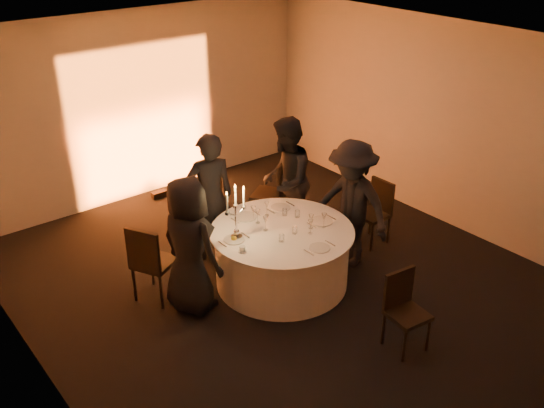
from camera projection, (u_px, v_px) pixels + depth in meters
floor at (282, 282)px, 7.84m from camera, size 7.00×7.00×0.00m
ceiling at (284, 48)px, 6.49m from camera, size 7.00×7.00×0.00m
wall_back at (142, 106)px, 9.61m from camera, size 7.00×0.00×7.00m
wall_left at (28, 261)px, 5.49m from camera, size 0.00×7.00×7.00m
wall_right at (440, 124)px, 8.84m from camera, size 0.00×7.00×7.00m
uplighter_fixture at (159, 194)px, 10.05m from camera, size 0.25×0.12×0.10m
banquet_table at (282, 256)px, 7.67m from camera, size 1.80×1.80×0.77m
chair_left at (150, 260)px, 7.23m from camera, size 0.61×0.61×1.03m
chair_back_left at (206, 201)px, 8.76m from camera, size 0.41×0.41×0.93m
chair_back_right at (275, 190)px, 8.92m from camera, size 0.65×0.65×1.07m
chair_right at (376, 208)px, 8.56m from camera, size 0.41×0.41×0.93m
chair_front at (404, 306)px, 6.53m from camera, size 0.44×0.45×0.90m
guest_left at (189, 246)px, 6.99m from camera, size 0.71×0.93×1.71m
guest_back_left at (210, 197)px, 8.02m from camera, size 0.75×0.60×1.80m
guest_back_right at (286, 180)px, 8.48m from camera, size 1.12×1.10×1.82m
guest_right at (351, 204)px, 7.89m from camera, size 0.84×1.23×1.75m
plate_left at (234, 239)px, 7.26m from camera, size 0.36×0.25×0.08m
plate_back_left at (246, 217)px, 7.79m from camera, size 0.36×0.29×0.01m
plate_back_right at (281, 207)px, 8.03m from camera, size 0.35×0.26×0.01m
plate_right at (322, 221)px, 7.69m from camera, size 0.36×0.29×0.01m
plate_front at (320, 248)px, 7.10m from camera, size 0.36×0.25×0.01m
coffee_cup at (242, 249)px, 7.03m from camera, size 0.11×0.11×0.07m
candelabra at (236, 219)px, 7.22m from camera, size 0.30×0.14×0.71m
wine_glass_a at (253, 210)px, 7.68m from camera, size 0.07×0.07×0.19m
wine_glass_b at (324, 217)px, 7.50m from camera, size 0.07×0.07×0.19m
wine_glass_c at (258, 213)px, 7.60m from camera, size 0.07×0.07×0.19m
wine_glass_d at (266, 220)px, 7.43m from camera, size 0.07×0.07×0.19m
wine_glass_e at (267, 206)px, 7.78m from camera, size 0.07×0.07×0.19m
wine_glass_f at (311, 219)px, 7.47m from camera, size 0.07×0.07×0.19m
wine_glass_g at (311, 224)px, 7.35m from camera, size 0.07×0.07×0.19m
tumbler_a at (282, 238)px, 7.23m from camera, size 0.07×0.07×0.09m
tumbler_b at (295, 230)px, 7.40m from camera, size 0.07×0.07×0.09m
tumbler_c at (297, 214)px, 7.78m from camera, size 0.07×0.07×0.09m
tumbler_d at (285, 212)px, 7.83m from camera, size 0.07×0.07×0.09m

